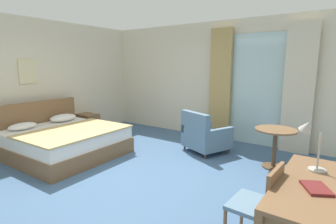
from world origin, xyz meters
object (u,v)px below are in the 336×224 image
Objects in this scene: desk_lamp at (309,135)px; framed_picture at (27,71)px; desk_chair at (261,202)px; closed_book at (316,188)px; armchair_by_window at (204,136)px; writing_desk at (316,193)px; nightstand at (88,124)px; bed at (64,140)px; round_cafe_table at (275,139)px.

desk_lamp is 0.99× the size of framed_picture.
desk_lamp is at bearing 60.20° from desk_chair.
closed_book is at bearing -74.77° from desk_lamp.
desk_chair and armchair_by_window have the same top height.
desk_lamp is 0.63m from closed_book.
framed_picture is at bearing 176.05° from writing_desk.
desk_lamp is 2.78m from armchair_by_window.
bed is at bearing -55.25° from nightstand.
nightstand is 2.02× the size of closed_book.
desk_chair is 0.51m from closed_book.
desk_lamp is at bearing -14.00° from nightstand.
armchair_by_window is at bearing 139.75° from desk_lamp.
framed_picture reaches higher than nightstand.
desk_chair is at bearing -119.80° from desk_lamp.
desk_chair is 2.24m from round_cafe_table.
bed reaches higher than writing_desk.
closed_book reaches higher than writing_desk.
nightstand is at bearing 159.66° from desk_chair.
bed is 2.81m from armchair_by_window.
closed_book reaches higher than round_cafe_table.
desk_chair is (3.96, -0.50, 0.19)m from bed.
armchair_by_window is at bearing 135.73° from writing_desk.
writing_desk is (5.29, -1.68, 0.39)m from nightstand.
desk_chair is at bearing -164.39° from writing_desk.
writing_desk is 2.86× the size of desk_lamp.
desk_chair reaches higher than writing_desk.
round_cafe_table is (3.57, 1.70, 0.22)m from bed.
desk_lamp is at bearing 0.15° from bed.
desk_lamp reaches higher than nightstand.
writing_desk is at bearing -5.00° from bed.
bed is 3.91× the size of framed_picture.
desk_chair is at bearing -5.62° from framed_picture.
round_cafe_table is at bearing 111.90° from desk_lamp.
bed is 1.58m from nightstand.
framed_picture is (-4.71, -1.70, 1.11)m from round_cafe_table.
armchair_by_window is 1.38m from round_cafe_table.
desk_chair is 5.25m from framed_picture.
desk_chair is 1.23× the size of round_cafe_table.
armchair_by_window is (-2.19, 2.25, -0.41)m from closed_book.
writing_desk is at bearing -44.27° from armchair_by_window.
round_cafe_table is at bearing 82.13° from closed_book.
desk_lamp reaches higher than writing_desk.
armchair_by_window reaches higher than round_cafe_table.
bed is at bearing -179.85° from desk_lamp.
desk_chair is at bearing -80.11° from round_cafe_table.
closed_book is at bearing -6.58° from bed.
writing_desk is 0.48m from desk_chair.
writing_desk is at bearing 64.10° from closed_book.
closed_book is at bearing -0.33° from desk_chair.
desk_chair is at bearing 151.42° from closed_book.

